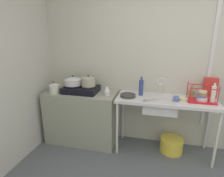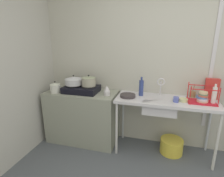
# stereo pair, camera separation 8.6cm
# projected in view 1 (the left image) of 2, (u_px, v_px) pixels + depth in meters

# --- Properties ---
(wall_back) EXTENTS (5.13, 0.10, 2.61)m
(wall_back) POSITION_uv_depth(u_px,v_px,m) (183.00, 64.00, 2.65)
(wall_back) COLOR #BBB9AB
(wall_back) RESTS_ON ground
(wall_metal_strip) EXTENTS (0.05, 0.01, 2.09)m
(wall_metal_strip) POSITION_uv_depth(u_px,v_px,m) (212.00, 56.00, 2.48)
(wall_metal_strip) COLOR silver
(counter_concrete) EXTENTS (1.13, 0.53, 0.85)m
(counter_concrete) POSITION_uv_depth(u_px,v_px,m) (82.00, 117.00, 2.94)
(counter_concrete) COLOR gray
(counter_concrete) RESTS_ON ground
(counter_sink) EXTENTS (1.39, 0.53, 0.85)m
(counter_sink) POSITION_uv_depth(u_px,v_px,m) (165.00, 103.00, 2.55)
(counter_sink) COLOR silver
(counter_sink) RESTS_ON ground
(stove) EXTENTS (0.54, 0.37, 0.11)m
(stove) POSITION_uv_depth(u_px,v_px,m) (81.00, 89.00, 2.81)
(stove) COLOR black
(stove) RESTS_ON counter_concrete
(pot_on_left_burner) EXTENTS (0.28, 0.28, 0.16)m
(pot_on_left_burner) POSITION_uv_depth(u_px,v_px,m) (73.00, 81.00, 2.80)
(pot_on_left_burner) COLOR silver
(pot_on_left_burner) RESTS_ON stove
(pot_on_right_burner) EXTENTS (0.22, 0.22, 0.17)m
(pot_on_right_burner) POSITION_uv_depth(u_px,v_px,m) (88.00, 81.00, 2.74)
(pot_on_right_burner) COLOR #A6A18C
(pot_on_right_burner) RESTS_ON stove
(pot_beside_stove) EXTENTS (0.16, 0.16, 0.18)m
(pot_beside_stove) POSITION_uv_depth(u_px,v_px,m) (55.00, 88.00, 2.77)
(pot_beside_stove) COLOR silver
(pot_beside_stove) RESTS_ON counter_concrete
(percolator) EXTENTS (0.09, 0.09, 0.15)m
(percolator) POSITION_uv_depth(u_px,v_px,m) (107.00, 91.00, 2.66)
(percolator) COLOR silver
(percolator) RESTS_ON counter_concrete
(sink_basin) EXTENTS (0.45, 0.37, 0.18)m
(sink_basin) POSITION_uv_depth(u_px,v_px,m) (160.00, 105.00, 2.53)
(sink_basin) COLOR silver
(sink_basin) RESTS_ON counter_sink
(faucet) EXTENTS (0.11, 0.07, 0.27)m
(faucet) POSITION_uv_depth(u_px,v_px,m) (161.00, 83.00, 2.62)
(faucet) COLOR silver
(faucet) RESTS_ON counter_sink
(frying_pan) EXTENTS (0.22, 0.22, 0.04)m
(frying_pan) POSITION_uv_depth(u_px,v_px,m) (128.00, 96.00, 2.61)
(frying_pan) COLOR #362F32
(frying_pan) RESTS_ON counter_sink
(dish_rack) EXTENTS (0.35, 0.25, 0.24)m
(dish_rack) POSITION_uv_depth(u_px,v_px,m) (202.00, 97.00, 2.41)
(dish_rack) COLOR red
(dish_rack) RESTS_ON counter_sink
(cup_by_rack) EXTENTS (0.08, 0.08, 0.07)m
(cup_by_rack) POSITION_uv_depth(u_px,v_px,m) (176.00, 99.00, 2.42)
(cup_by_rack) COLOR #5661B4
(cup_by_rack) RESTS_ON counter_sink
(small_bowl_on_drainboard) EXTENTS (0.12, 0.12, 0.04)m
(small_bowl_on_drainboard) POSITION_uv_depth(u_px,v_px,m) (183.00, 99.00, 2.45)
(small_bowl_on_drainboard) COLOR beige
(small_bowl_on_drainboard) RESTS_ON counter_sink
(bottle_by_sink) EXTENTS (0.07, 0.07, 0.28)m
(bottle_by_sink) POSITION_uv_depth(u_px,v_px,m) (141.00, 87.00, 2.65)
(bottle_by_sink) COLOR navy
(bottle_by_sink) RESTS_ON counter_sink
(bottle_by_rack) EXTENTS (0.06, 0.06, 0.27)m
(bottle_by_rack) POSITION_uv_depth(u_px,v_px,m) (213.00, 94.00, 2.34)
(bottle_by_rack) COLOR white
(bottle_by_rack) RESTS_ON counter_sink
(cereal_box) EXTENTS (0.18, 0.08, 0.29)m
(cereal_box) POSITION_uv_depth(u_px,v_px,m) (210.00, 88.00, 2.55)
(cereal_box) COLOR red
(cereal_box) RESTS_ON counter_sink
(utensil_jar) EXTENTS (0.08, 0.08, 0.20)m
(utensil_jar) POSITION_uv_depth(u_px,v_px,m) (192.00, 93.00, 2.63)
(utensil_jar) COLOR olive
(utensil_jar) RESTS_ON counter_sink
(bucket_on_floor) EXTENTS (0.33, 0.33, 0.22)m
(bucket_on_floor) POSITION_uv_depth(u_px,v_px,m) (171.00, 145.00, 2.72)
(bucket_on_floor) COLOR yellow
(bucket_on_floor) RESTS_ON ground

